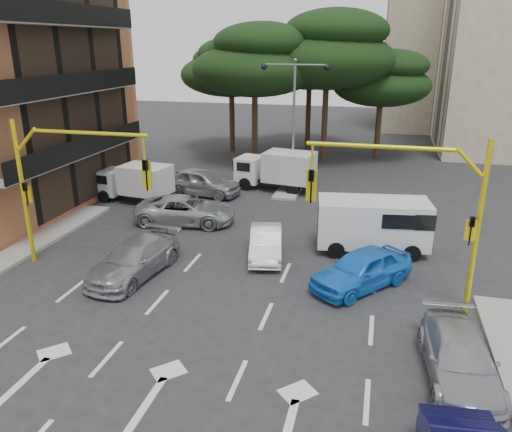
{
  "coord_description": "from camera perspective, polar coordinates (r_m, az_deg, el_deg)",
  "views": [
    {
      "loc": [
        5.31,
        -14.5,
        8.79
      ],
      "look_at": [
        0.26,
        5.5,
        1.6
      ],
      "focal_mm": 35.0,
      "sensor_mm": 36.0,
      "label": 1
    }
  ],
  "objects": [
    {
      "name": "pine_right",
      "position": [
        40.54,
        14.28,
        15.01
      ],
      "size": [
        7.49,
        7.49,
        8.37
      ],
      "color": "#382616",
      "rests_on": "ground"
    },
    {
      "name": "pine_back",
      "position": [
        43.92,
        6.28,
        17.56
      ],
      "size": [
        9.15,
        9.15,
        10.23
      ],
      "color": "#382616",
      "rests_on": "ground"
    },
    {
      "name": "signal_mast_left",
      "position": [
        21.04,
        -21.55,
        4.38
      ],
      "size": [
        5.79,
        0.37,
        6.0
      ],
      "color": "yellow",
      "rests_on": "ground"
    },
    {
      "name": "street_lamp_center",
      "position": [
        31.14,
        4.38,
        12.96
      ],
      "size": [
        4.16,
        0.36,
        7.77
      ],
      "color": "slate",
      "rests_on": "median_strip"
    },
    {
      "name": "pine_left_near",
      "position": [
        37.63,
        -0.07,
        17.41
      ],
      "size": [
        9.15,
        9.15,
        10.23
      ],
      "color": "#382616",
      "rests_on": "ground"
    },
    {
      "name": "box_truck_a",
      "position": [
        29.75,
        -13.77,
        3.69
      ],
      "size": [
        4.71,
        2.46,
        2.21
      ],
      "primitive_type": null,
      "rotation": [
        0.0,
        0.0,
        1.44
      ],
      "color": "silver",
      "rests_on": "ground"
    },
    {
      "name": "car_white_hatch",
      "position": [
        21.54,
        1.13,
        -3.06
      ],
      "size": [
        2.09,
        4.0,
        1.25
      ],
      "primitive_type": "imported",
      "rotation": [
        0.0,
        0.0,
        0.21
      ],
      "color": "white",
      "rests_on": "ground"
    },
    {
      "name": "van_white",
      "position": [
        22.52,
        13.17,
        -1.04
      ],
      "size": [
        5.03,
        2.82,
        2.38
      ],
      "primitive_type": null,
      "rotation": [
        0.0,
        0.0,
        -1.43
      ],
      "color": "silver",
      "rests_on": "ground"
    },
    {
      "name": "apartment_beige_far",
      "position": [
        59.0,
        22.71,
        17.4
      ],
      "size": [
        16.2,
        12.15,
        16.7
      ],
      "color": "tan",
      "rests_on": "ground"
    },
    {
      "name": "signal_mast_right",
      "position": [
        17.27,
        18.53,
        1.69
      ],
      "size": [
        5.79,
        0.37,
        6.0
      ],
      "color": "yellow",
      "rests_on": "ground"
    },
    {
      "name": "median_strip",
      "position": [
        32.16,
        4.14,
        3.44
      ],
      "size": [
        1.4,
        6.0,
        0.15
      ],
      "primitive_type": "cube",
      "color": "gray",
      "rests_on": "ground"
    },
    {
      "name": "car_silver_parked",
      "position": [
        15.21,
        22.24,
        -14.8
      ],
      "size": [
        2.11,
        4.54,
        1.28
      ],
      "primitive_type": "imported",
      "rotation": [
        0.0,
        0.0,
        0.07
      ],
      "color": "#999AA0",
      "rests_on": "ground"
    },
    {
      "name": "pine_center",
      "position": [
        38.69,
        8.28,
        18.3
      ],
      "size": [
        9.98,
        9.98,
        11.16
      ],
      "color": "#382616",
      "rests_on": "ground"
    },
    {
      "name": "pine_left_far",
      "position": [
        42.31,
        -2.79,
        16.65
      ],
      "size": [
        8.32,
        8.32,
        9.3
      ],
      "color": "#382616",
      "rests_on": "ground"
    },
    {
      "name": "ground",
      "position": [
        17.77,
        -5.25,
        -10.53
      ],
      "size": [
        120.0,
        120.0,
        0.0
      ],
      "primitive_type": "plane",
      "color": "#28282B",
      "rests_on": "ground"
    },
    {
      "name": "car_blue_compact",
      "position": [
        19.27,
        11.99,
        -5.95
      ],
      "size": [
        4.1,
        4.43,
        1.47
      ],
      "primitive_type": "imported",
      "rotation": [
        0.0,
        0.0,
        -0.69
      ],
      "color": "blue",
      "rests_on": "ground"
    },
    {
      "name": "car_silver_cross_a",
      "position": [
        25.71,
        -8.08,
        0.67
      ],
      "size": [
        5.27,
        2.89,
        1.4
      ],
      "primitive_type": "imported",
      "rotation": [
        0.0,
        0.0,
        1.69
      ],
      "color": "#A3A6AB",
      "rests_on": "ground"
    },
    {
      "name": "car_silver_wagon",
      "position": [
        20.37,
        -13.77,
        -4.79
      ],
      "size": [
        2.57,
        4.99,
        1.39
      ],
      "primitive_type": "imported",
      "rotation": [
        0.0,
        0.0,
        -0.14
      ],
      "color": "#919398",
      "rests_on": "ground"
    },
    {
      "name": "box_truck_b",
      "position": [
        31.31,
        2.26,
        5.22
      ],
      "size": [
        5.24,
        2.84,
        2.45
      ],
      "primitive_type": null,
      "rotation": [
        0.0,
        0.0,
        1.41
      ],
      "color": "white",
      "rests_on": "ground"
    },
    {
      "name": "car_silver_cross_b",
      "position": [
        30.44,
        -6.17,
        3.89
      ],
      "size": [
        4.96,
        2.59,
        1.61
      ],
      "primitive_type": "imported",
      "rotation": [
        0.0,
        0.0,
        1.42
      ],
      "color": "#9D9FA4",
      "rests_on": "ground"
    }
  ]
}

